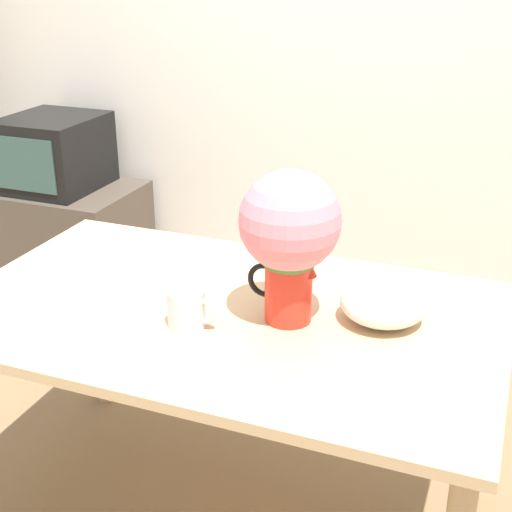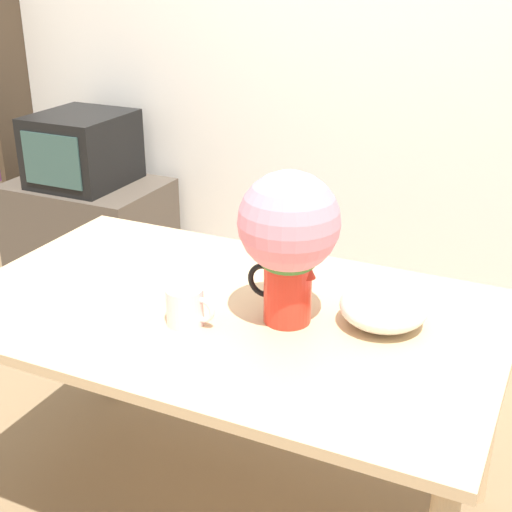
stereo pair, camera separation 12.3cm
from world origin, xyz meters
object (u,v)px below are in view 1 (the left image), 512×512
(tv_set, at_px, (54,152))
(white_bowl, at_px, (383,303))
(coffee_mug, at_px, (187,309))
(flower_vase, at_px, (290,233))

(tv_set, bearing_deg, white_bowl, -31.60)
(coffee_mug, xyz_separation_m, tv_set, (-1.44, 1.40, -0.07))
(tv_set, bearing_deg, flower_vase, -37.03)
(flower_vase, bearing_deg, tv_set, 142.97)
(white_bowl, bearing_deg, coffee_mug, -155.60)
(coffee_mug, height_order, white_bowl, white_bowl)
(tv_set, bearing_deg, coffee_mug, -44.14)
(white_bowl, bearing_deg, tv_set, 148.40)
(coffee_mug, distance_m, tv_set, 2.01)
(flower_vase, relative_size, coffee_mug, 3.01)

